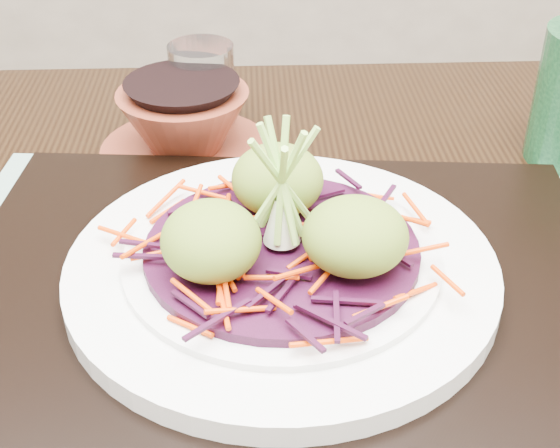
{
  "coord_description": "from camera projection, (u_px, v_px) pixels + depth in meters",
  "views": [
    {
      "loc": [
        0.06,
        -0.35,
        1.13
      ],
      "look_at": [
        0.09,
        0.08,
        0.84
      ],
      "focal_mm": 50.0,
      "sensor_mm": 36.0,
      "label": 1
    }
  ],
  "objects": [
    {
      "name": "white_plate",
      "position": [
        282.0,
        267.0,
        0.52
      ],
      "size": [
        0.29,
        0.29,
        0.02
      ],
      "color": "white",
      "rests_on": "serving_tray"
    },
    {
      "name": "terracotta_bowl_set",
      "position": [
        185.0,
        129.0,
        0.7
      ],
      "size": [
        0.17,
        0.17,
        0.07
      ],
      "rotation": [
        0.0,
        0.0,
        -0.06
      ],
      "color": "maroon",
      "rests_on": "dining_table"
    },
    {
      "name": "cabbage_bed",
      "position": [
        282.0,
        250.0,
        0.52
      ],
      "size": [
        0.18,
        0.18,
        0.01
      ],
      "primitive_type": "cylinder",
      "color": "#390B2A",
      "rests_on": "white_plate"
    },
    {
      "name": "serving_tray",
      "position": [
        282.0,
        290.0,
        0.53
      ],
      "size": [
        0.48,
        0.38,
        0.02
      ],
      "primitive_type": "cube",
      "rotation": [
        0.0,
        0.0,
        -0.1
      ],
      "color": "black",
      "rests_on": "placemat"
    },
    {
      "name": "scallion_garnish",
      "position": [
        282.0,
        188.0,
        0.49
      ],
      "size": [
        0.07,
        0.07,
        0.1
      ],
      "primitive_type": null,
      "color": "#98CF52",
      "rests_on": "cabbage_bed"
    },
    {
      "name": "placemat",
      "position": [
        282.0,
        304.0,
        0.54
      ],
      "size": [
        0.55,
        0.45,
        0.0
      ],
      "primitive_type": "cube",
      "rotation": [
        0.0,
        0.0,
        -0.1
      ],
      "color": "gray",
      "rests_on": "dining_table"
    },
    {
      "name": "water_glass",
      "position": [
        203.0,
        90.0,
        0.74
      ],
      "size": [
        0.07,
        0.07,
        0.09
      ],
      "primitive_type": "cylinder",
      "rotation": [
        0.0,
        0.0,
        -0.2
      ],
      "color": "white",
      "rests_on": "dining_table"
    },
    {
      "name": "carrot_julienne",
      "position": [
        282.0,
        239.0,
        0.51
      ],
      "size": [
        0.22,
        0.22,
        0.01
      ],
      "primitive_type": null,
      "color": "#E93D04",
      "rests_on": "cabbage_bed"
    },
    {
      "name": "guacamole_scoops",
      "position": [
        282.0,
        218.0,
        0.5
      ],
      "size": [
        0.16,
        0.14,
        0.05
      ],
      "color": "olive",
      "rests_on": "cabbage_bed"
    },
    {
      "name": "dining_table",
      "position": [
        257.0,
        397.0,
        0.61
      ],
      "size": [
        1.26,
        0.85,
        0.78
      ],
      "rotation": [
        0.0,
        0.0,
        -0.01
      ],
      "color": "black",
      "rests_on": "ground"
    }
  ]
}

